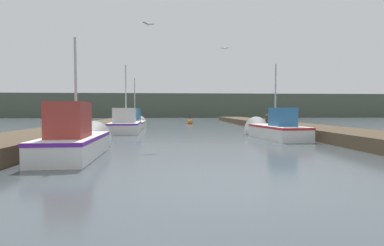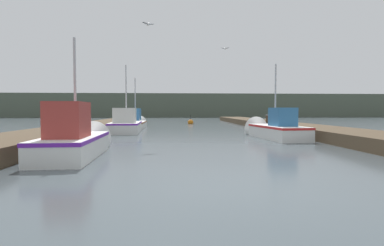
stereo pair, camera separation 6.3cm
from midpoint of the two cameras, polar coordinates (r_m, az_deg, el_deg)
name	(u,v)px [view 1 (the left image)]	position (r m, az deg, el deg)	size (l,w,h in m)	color
ground_plane	(238,187)	(5.74, 8.47, -11.92)	(200.00, 200.00, 0.00)	#424C51
dock_left	(94,127)	(22.17, -18.23, -0.69)	(2.92, 40.00, 0.51)	#4C3D2B
dock_right	(281,126)	(22.87, 16.53, -0.57)	(2.92, 40.00, 0.51)	#4C3D2B
distant_shore_ridge	(178,106)	(66.86, -2.71, 3.27)	(120.00, 16.00, 4.76)	#4C5647
fishing_boat_0	(78,139)	(10.08, -21.09, -2.91)	(1.62, 4.74, 4.00)	silver
fishing_boat_1	(273,129)	(15.96, 15.13, -1.08)	(1.96, 5.14, 4.14)	silver
fishing_boat_2	(127,124)	(20.33, -12.43, -0.27)	(2.04, 5.61, 4.87)	silver
fishing_boat_3	(135,122)	(24.56, -10.83, 0.15)	(1.56, 5.44, 4.42)	silver
mooring_piling_0	(69,130)	(13.14, -22.54, -1.23)	(0.24, 0.24, 1.23)	#473523
mooring_piling_1	(267,122)	(21.86, 14.01, 0.12)	(0.26, 0.26, 1.11)	#473523
channel_buoy	(190,122)	(30.95, -0.45, 0.13)	(0.59, 0.59, 1.09)	#BF6513
seagull_lead	(225,48)	(21.39, 6.15, 13.93)	(0.56, 0.31, 0.12)	white
seagull_1	(148,24)	(14.56, -8.44, 18.14)	(0.52, 0.41, 0.12)	white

